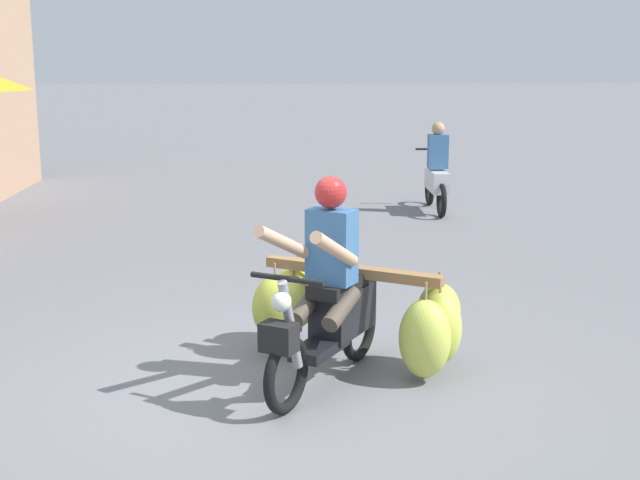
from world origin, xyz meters
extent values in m
plane|color=slate|center=(0.00, 0.00, 0.00)|extent=(120.00, 120.00, 0.00)
torus|color=black|center=(0.22, -0.45, 0.28)|extent=(0.35, 0.53, 0.56)
torus|color=black|center=(0.81, 0.60, 0.28)|extent=(0.35, 0.53, 0.56)
cube|color=black|center=(0.46, -0.01, 0.32)|extent=(0.49, 0.61, 0.08)
cube|color=black|center=(0.66, 0.33, 0.50)|extent=(0.56, 0.69, 0.36)
cube|color=black|center=(0.62, 0.27, 0.72)|extent=(0.52, 0.65, 0.10)
cylinder|color=gray|center=(0.25, -0.40, 0.62)|extent=(0.20, 0.28, 0.69)
cylinder|color=black|center=(0.23, -0.43, 0.96)|extent=(0.51, 0.31, 0.04)
sphere|color=silver|center=(0.19, -0.50, 0.82)|extent=(0.14, 0.14, 0.14)
cube|color=black|center=(0.17, -0.53, 0.58)|extent=(0.29, 0.26, 0.20)
cube|color=black|center=(0.22, -0.45, 0.58)|extent=(0.23, 0.29, 0.04)
cube|color=olive|center=(0.74, 0.47, 0.78)|extent=(1.35, 0.83, 0.08)
cube|color=olive|center=(0.82, 0.62, 0.75)|extent=(1.21, 0.74, 0.06)
ellipsoid|color=#BDC84D|center=(1.39, 0.21, 0.39)|extent=(0.47, 0.47, 0.57)
cylinder|color=#998459|center=(1.39, 0.21, 0.72)|extent=(0.02, 0.02, 0.15)
ellipsoid|color=#ADB73D|center=(0.13, 0.72, 0.41)|extent=(0.47, 0.44, 0.54)
cylinder|color=#998459|center=(0.13, 0.72, 0.72)|extent=(0.02, 0.02, 0.14)
ellipsoid|color=#B6C046|center=(1.42, 0.40, 0.47)|extent=(0.47, 0.46, 0.45)
cylinder|color=#998459|center=(1.42, 0.40, 0.73)|extent=(0.02, 0.02, 0.13)
ellipsoid|color=#BFC94E|center=(1.26, 0.07, 0.35)|extent=(0.55, 0.55, 0.61)
cylinder|color=#998459|center=(1.26, 0.07, 0.71)|extent=(0.02, 0.02, 0.17)
ellipsoid|color=#B9C348|center=(0.33, 1.02, 0.45)|extent=(0.61, 0.59, 0.48)
cylinder|color=#998459|center=(0.33, 1.02, 0.72)|extent=(0.02, 0.02, 0.13)
ellipsoid|color=#B8C248|center=(0.29, 0.74, 0.45)|extent=(0.42, 0.39, 0.45)
cylinder|color=#998459|center=(0.29, 0.74, 0.72)|extent=(0.02, 0.02, 0.14)
cube|color=#386699|center=(0.56, 0.16, 1.05)|extent=(0.40, 0.36, 0.56)
sphere|color=#B22626|center=(0.55, 0.14, 1.46)|extent=(0.24, 0.24, 0.24)
cylinder|color=tan|center=(0.56, -0.23, 1.11)|extent=(0.39, 0.69, 0.39)
cylinder|color=tan|center=(0.23, -0.04, 1.11)|extent=(0.48, 0.65, 0.39)
cylinder|color=#4C4238|center=(0.63, -0.01, 0.62)|extent=(0.33, 0.45, 0.27)
cylinder|color=#4C4238|center=(0.38, 0.13, 0.62)|extent=(0.33, 0.45, 0.27)
torus|color=black|center=(2.58, 7.82, 0.26)|extent=(0.08, 0.52, 0.52)
torus|color=black|center=(2.58, 6.72, 0.26)|extent=(0.08, 0.52, 0.52)
cube|color=silver|center=(2.58, 7.17, 0.50)|extent=(0.24, 0.90, 0.32)
cylinder|color=black|center=(2.58, 7.77, 0.92)|extent=(0.50, 0.04, 0.04)
cube|color=#386699|center=(2.58, 7.15, 0.95)|extent=(0.30, 0.20, 0.52)
sphere|color=tan|center=(2.58, 7.17, 1.30)|extent=(0.20, 0.20, 0.20)
camera|label=1|loc=(0.21, -6.18, 2.48)|focal=49.21mm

